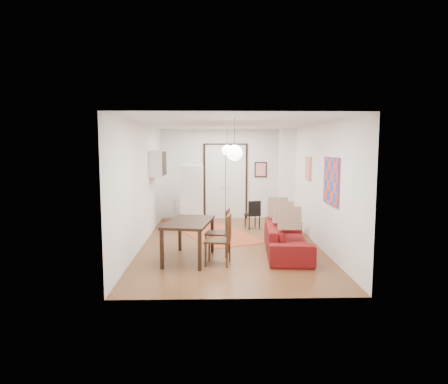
{
  "coord_description": "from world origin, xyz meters",
  "views": [
    {
      "loc": [
        -0.4,
        -9.51,
        2.4
      ],
      "look_at": [
        -0.14,
        0.23,
        1.25
      ],
      "focal_mm": 32.0,
      "sensor_mm": 36.0,
      "label": 1
    }
  ],
  "objects_px": {
    "dining_table": "(189,225)",
    "black_side_chair": "(252,212)",
    "dining_chair_far": "(218,234)",
    "dining_chair_near": "(217,227)",
    "fridge": "(192,196)",
    "sofa": "(287,239)",
    "coffee_table": "(285,223)",
    "kitchen_counter": "(186,207)"
  },
  "relations": [
    {
      "from": "dining_table",
      "to": "black_side_chair",
      "type": "relative_size",
      "value": 1.97
    },
    {
      "from": "sofa",
      "to": "dining_chair_far",
      "type": "height_order",
      "value": "dining_chair_far"
    },
    {
      "from": "fridge",
      "to": "dining_chair_near",
      "type": "relative_size",
      "value": 1.77
    },
    {
      "from": "sofa",
      "to": "kitchen_counter",
      "type": "bearing_deg",
      "value": 39.79
    },
    {
      "from": "kitchen_counter",
      "to": "dining_chair_near",
      "type": "bearing_deg",
      "value": -66.93
    },
    {
      "from": "dining_chair_near",
      "to": "sofa",
      "type": "bearing_deg",
      "value": 97.32
    },
    {
      "from": "fridge",
      "to": "sofa",
      "type": "bearing_deg",
      "value": -53.86
    },
    {
      "from": "dining_table",
      "to": "dining_chair_far",
      "type": "height_order",
      "value": "dining_chair_far"
    },
    {
      "from": "coffee_table",
      "to": "dining_chair_near",
      "type": "bearing_deg",
      "value": -135.95
    },
    {
      "from": "black_side_chair",
      "to": "dining_chair_far",
      "type": "bearing_deg",
      "value": 56.15
    },
    {
      "from": "dining_chair_near",
      "to": "dining_chair_far",
      "type": "xyz_separation_m",
      "value": [
        0.0,
        -0.7,
        0.0
      ]
    },
    {
      "from": "dining_table",
      "to": "dining_chair_near",
      "type": "height_order",
      "value": "dining_chair_near"
    },
    {
      "from": "coffee_table",
      "to": "dining_table",
      "type": "height_order",
      "value": "dining_table"
    },
    {
      "from": "sofa",
      "to": "fridge",
      "type": "xyz_separation_m",
      "value": [
        -2.26,
        3.14,
        0.57
      ]
    },
    {
      "from": "dining_chair_far",
      "to": "kitchen_counter",
      "type": "bearing_deg",
      "value": -157.6
    },
    {
      "from": "sofa",
      "to": "dining_chair_far",
      "type": "distance_m",
      "value": 1.69
    },
    {
      "from": "coffee_table",
      "to": "dining_chair_near",
      "type": "relative_size",
      "value": 0.88
    },
    {
      "from": "fridge",
      "to": "kitchen_counter",
      "type": "bearing_deg",
      "value": 119.13
    },
    {
      "from": "kitchen_counter",
      "to": "dining_chair_near",
      "type": "distance_m",
      "value": 3.58
    },
    {
      "from": "fridge",
      "to": "black_side_chair",
      "type": "xyz_separation_m",
      "value": [
        1.76,
        -0.32,
        -0.43
      ]
    },
    {
      "from": "sofa",
      "to": "coffee_table",
      "type": "height_order",
      "value": "sofa"
    },
    {
      "from": "dining_table",
      "to": "dining_chair_near",
      "type": "xyz_separation_m",
      "value": [
        0.6,
        0.45,
        -0.14
      ]
    },
    {
      "from": "dining_chair_far",
      "to": "black_side_chair",
      "type": "bearing_deg",
      "value": 173.06
    },
    {
      "from": "dining_table",
      "to": "dining_chair_far",
      "type": "bearing_deg",
      "value": -22.28
    },
    {
      "from": "fridge",
      "to": "black_side_chair",
      "type": "distance_m",
      "value": 1.84
    },
    {
      "from": "kitchen_counter",
      "to": "fridge",
      "type": "distance_m",
      "value": 0.59
    },
    {
      "from": "coffee_table",
      "to": "dining_chair_far",
      "type": "xyz_separation_m",
      "value": [
        -1.82,
        -2.46,
        0.27
      ]
    },
    {
      "from": "coffee_table",
      "to": "dining_table",
      "type": "distance_m",
      "value": 3.31
    },
    {
      "from": "fridge",
      "to": "dining_chair_near",
      "type": "bearing_deg",
      "value": -76.43
    },
    {
      "from": "fridge",
      "to": "dining_chair_far",
      "type": "xyz_separation_m",
      "value": [
        0.72,
        -3.77,
        -0.31
      ]
    },
    {
      "from": "dining_chair_far",
      "to": "dining_table",
      "type": "bearing_deg",
      "value": -102.5
    },
    {
      "from": "kitchen_counter",
      "to": "dining_table",
      "type": "height_order",
      "value": "dining_table"
    },
    {
      "from": "dining_chair_near",
      "to": "coffee_table",
      "type": "bearing_deg",
      "value": 143.82
    },
    {
      "from": "dining_chair_near",
      "to": "dining_chair_far",
      "type": "distance_m",
      "value": 0.7
    },
    {
      "from": "black_side_chair",
      "to": "coffee_table",
      "type": "bearing_deg",
      "value": 111.3
    },
    {
      "from": "fridge",
      "to": "dining_table",
      "type": "height_order",
      "value": "fridge"
    },
    {
      "from": "fridge",
      "to": "black_side_chair",
      "type": "relative_size",
      "value": 2.2
    },
    {
      "from": "coffee_table",
      "to": "dining_chair_far",
      "type": "height_order",
      "value": "dining_chair_far"
    },
    {
      "from": "coffee_table",
      "to": "fridge",
      "type": "distance_m",
      "value": 2.92
    },
    {
      "from": "dining_table",
      "to": "dining_chair_far",
      "type": "xyz_separation_m",
      "value": [
        0.6,
        -0.25,
        -0.14
      ]
    },
    {
      "from": "dining_table",
      "to": "black_side_chair",
      "type": "distance_m",
      "value": 3.61
    },
    {
      "from": "dining_table",
      "to": "black_side_chair",
      "type": "xyz_separation_m",
      "value": [
        1.64,
        3.21,
        -0.26
      ]
    }
  ]
}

